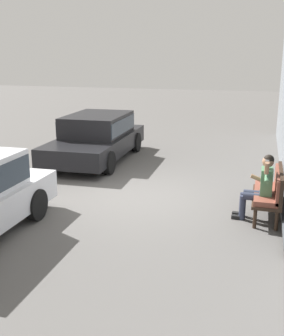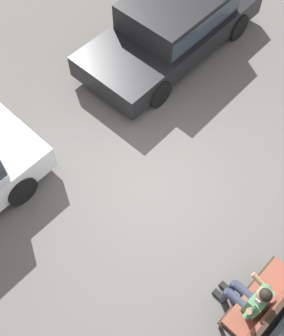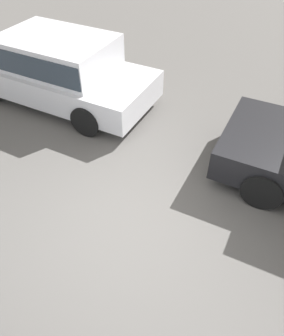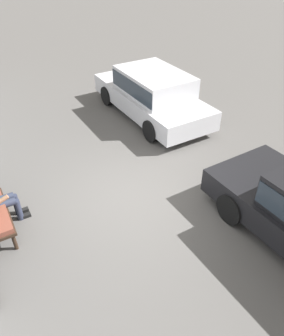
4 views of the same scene
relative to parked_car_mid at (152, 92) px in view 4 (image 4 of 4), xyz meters
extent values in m
plane|color=#565451|center=(-3.18, 2.37, -0.79)|extent=(60.00, 60.00, 0.00)
cylinder|color=#332319|center=(-2.07, 4.98, -0.60)|extent=(0.07, 0.07, 0.38)
cylinder|color=#332319|center=(-3.38, 4.98, -0.60)|extent=(0.07, 0.07, 0.38)
cylinder|color=#2D3347|center=(-2.45, 4.94, -0.30)|extent=(0.15, 0.42, 0.15)
cylinder|color=#2D3347|center=(-2.45, 4.73, -0.54)|extent=(0.12, 0.12, 0.49)
cube|color=black|center=(-2.45, 4.65, -0.75)|extent=(0.10, 0.24, 0.07)
cylinder|color=#2D3347|center=(-2.63, 4.94, -0.30)|extent=(0.15, 0.42, 0.15)
cylinder|color=#2D3347|center=(-2.63, 4.73, -0.54)|extent=(0.12, 0.12, 0.49)
cube|color=black|center=(-2.63, 4.65, -0.75)|extent=(0.10, 0.24, 0.07)
cylinder|color=#A37556|center=(-2.83, 4.97, -0.03)|extent=(0.08, 0.27, 0.17)
cylinder|color=black|center=(-4.78, 1.07, -0.47)|extent=(0.64, 0.20, 0.64)
cube|color=silver|center=(0.08, 0.00, -0.27)|extent=(4.49, 1.87, 0.56)
cube|color=silver|center=(-0.10, 0.00, 0.34)|extent=(2.34, 1.62, 0.65)
cube|color=#28333D|center=(-0.10, 0.00, 0.34)|extent=(2.30, 1.65, 0.46)
cylinder|color=black|center=(1.45, 0.88, -0.48)|extent=(0.63, 0.19, 0.63)
cylinder|color=black|center=(1.48, -0.83, -0.48)|extent=(0.63, 0.19, 0.63)
cylinder|color=black|center=(-1.31, 0.83, -0.48)|extent=(0.63, 0.19, 0.63)
cylinder|color=black|center=(-1.28, -0.88, -0.48)|extent=(0.63, 0.19, 0.63)
camera|label=1|loc=(5.60, 4.97, 2.39)|focal=45.00mm
camera|label=2|loc=(-0.26, 4.97, 6.37)|focal=45.00mm
camera|label=3|loc=(-4.81, 4.97, 3.19)|focal=35.00mm
camera|label=4|loc=(-8.05, 4.97, 4.00)|focal=35.00mm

